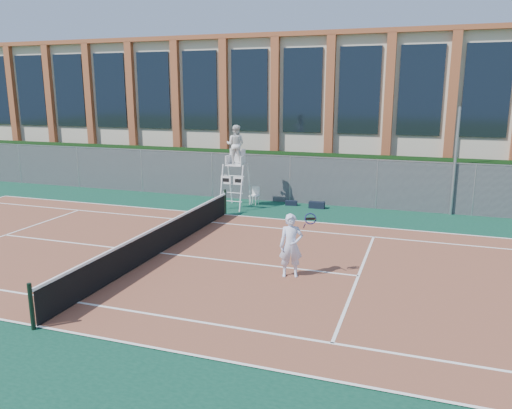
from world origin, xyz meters
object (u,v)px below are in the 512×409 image
(umpire_chair, at_px, (236,147))
(tennis_player, at_px, (291,245))
(steel_pole, at_px, (455,162))
(plastic_chair, at_px, (255,194))

(umpire_chair, bearing_deg, tennis_player, -58.89)
(steel_pole, distance_m, plastic_chair, 8.82)
(steel_pole, relative_size, plastic_chair, 5.43)
(umpire_chair, xyz_separation_m, tennis_player, (4.63, -7.68, -1.81))
(plastic_chair, bearing_deg, steel_pole, 5.23)
(umpire_chair, bearing_deg, plastic_chair, 54.51)
(plastic_chair, height_order, tennis_player, tennis_player)
(umpire_chair, distance_m, plastic_chair, 2.49)
(steel_pole, distance_m, tennis_player, 10.48)
(steel_pole, xyz_separation_m, umpire_chair, (-9.22, -1.65, 0.48))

